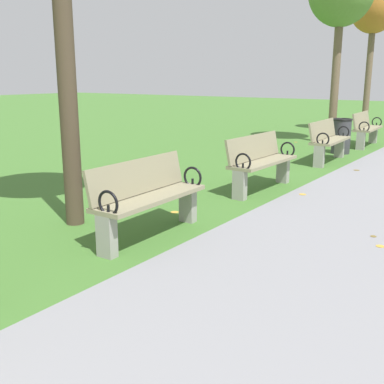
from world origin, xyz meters
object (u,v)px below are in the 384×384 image
park_bench_5 (328,140)px  tree_5 (374,10)px  park_bench_6 (366,128)px  park_bench_3 (148,196)px  trash_bin (341,136)px  park_bench_4 (261,161)px

park_bench_5 → tree_5: size_ratio=0.34×
park_bench_6 → park_bench_3: bearing=-90.0°
tree_5 → trash_bin: (0.79, -4.86, -3.45)m
park_bench_3 → park_bench_6: 8.98m
park_bench_4 → park_bench_5: (0.00, 3.21, 0.00)m
park_bench_3 → park_bench_4: 2.84m
park_bench_5 → park_bench_6: (0.00, 2.93, 0.00)m
park_bench_5 → tree_5: bearing=98.6°
park_bench_4 → park_bench_6: bearing=90.0°
park_bench_4 → park_bench_6: same height
tree_5 → trash_bin: tree_5 is taller
park_bench_5 → trash_bin: 1.36m
trash_bin → park_bench_6: bearing=84.7°
park_bench_5 → trash_bin: (-0.15, 1.35, -0.06)m
park_bench_4 → tree_5: 10.05m
park_bench_5 → trash_bin: park_bench_5 is taller
park_bench_6 → park_bench_5: bearing=-90.0°
park_bench_6 → tree_5: bearing=105.9°
park_bench_3 → park_bench_5: (0.00, 6.05, 0.00)m
park_bench_6 → trash_bin: bearing=-95.3°
park_bench_4 → park_bench_5: size_ratio=1.00×
tree_5 → trash_bin: bearing=-80.8°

